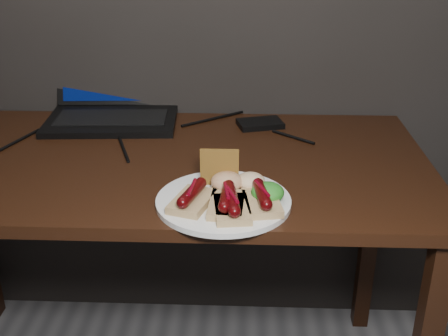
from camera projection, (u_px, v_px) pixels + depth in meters
name	position (u px, v px, depth m)	size (l,w,h in m)	color
desk	(152.00, 189.00, 1.45)	(1.40, 0.70, 0.75)	black
laptop	(114.00, 100.00, 1.68)	(0.39, 0.36, 0.25)	black
hard_drive	(260.00, 124.00, 1.62)	(0.13, 0.08, 0.02)	black
desk_cables	(156.00, 135.00, 1.55)	(0.84, 0.40, 0.01)	black
plate	(223.00, 201.00, 1.19)	(0.29, 0.29, 0.01)	white
bread_sausage_left	(192.00, 197.00, 1.16)	(0.10, 0.13, 0.04)	tan
bread_sausage_center	(227.00, 201.00, 1.14)	(0.08, 0.12, 0.04)	tan
bread_sausage_right	(262.00, 199.00, 1.15)	(0.09, 0.12, 0.04)	tan
bread_sausage_extra	(232.00, 205.00, 1.12)	(0.08, 0.12, 0.04)	tan
crispbread	(219.00, 167.00, 1.23)	(0.09, 0.01, 0.09)	olive
salad_greens	(268.00, 192.00, 1.17)	(0.07, 0.07, 0.04)	#13631A
salsa_mound	(227.00, 182.00, 1.22)	(0.07, 0.07, 0.04)	#A42B10
coleslaw_mound	(251.00, 181.00, 1.23)	(0.06, 0.06, 0.04)	white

